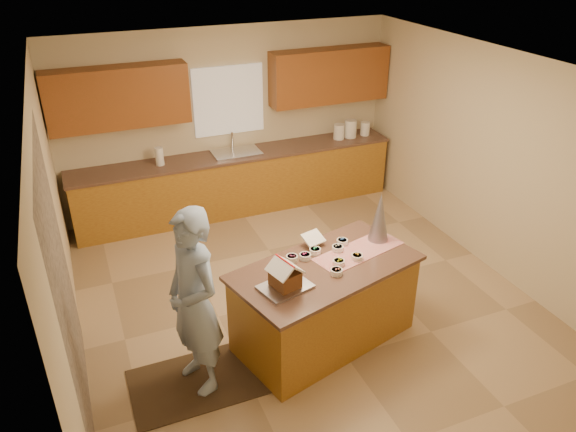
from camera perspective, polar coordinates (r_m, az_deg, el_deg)
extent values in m
plane|color=tan|center=(6.66, 1.47, -8.23)|extent=(5.50, 5.50, 0.00)
plane|color=silver|center=(5.51, 1.81, 15.07)|extent=(5.50, 5.50, 0.00)
plane|color=beige|center=(8.37, -6.11, 9.85)|extent=(5.50, 5.50, 0.00)
plane|color=beige|center=(4.01, 18.15, -13.70)|extent=(5.50, 5.50, 0.00)
plane|color=beige|center=(5.55, -22.74, -2.12)|extent=(5.50, 5.50, 0.00)
plane|color=beige|center=(7.27, 20.06, 5.42)|extent=(5.50, 5.50, 0.00)
plane|color=gray|center=(4.91, -21.97, -7.45)|extent=(0.00, 2.50, 2.50)
cube|color=white|center=(8.26, -6.16, 11.77)|extent=(1.05, 0.03, 1.00)
cube|color=#A57422|center=(8.43, -5.21, 3.38)|extent=(4.80, 0.60, 0.88)
cube|color=brown|center=(8.25, -5.34, 6.29)|extent=(4.85, 0.63, 0.04)
cube|color=#994920|center=(7.77, -17.14, 11.60)|extent=(1.85, 0.35, 0.80)
cube|color=#994920|center=(8.60, 4.29, 14.23)|extent=(1.85, 0.35, 0.80)
cube|color=silver|center=(8.26, -5.34, 6.22)|extent=(0.70, 0.45, 0.12)
cylinder|color=silver|center=(8.36, -5.77, 7.73)|extent=(0.03, 0.03, 0.28)
cube|color=#A57422|center=(5.79, 3.79, -9.14)|extent=(1.98, 1.35, 0.88)
cube|color=brown|center=(5.53, 3.94, -5.32)|extent=(2.07, 1.45, 0.04)
cube|color=#B40C14|center=(5.78, 7.31, -3.60)|extent=(1.06, 0.61, 0.01)
cube|color=silver|center=(5.19, -0.30, -7.32)|extent=(0.53, 0.45, 0.03)
cube|color=white|center=(5.80, 2.61, -2.29)|extent=(0.26, 0.22, 0.09)
cone|color=#AEACB8|center=(5.89, 9.43, -0.09)|extent=(0.27, 0.27, 0.55)
cube|color=black|center=(5.64, -9.39, -16.53)|extent=(1.25, 0.82, 0.01)
imported|color=#94AED2|center=(5.05, -9.65, -8.84)|extent=(0.62, 0.78, 1.85)
cylinder|color=white|center=(8.81, 5.28, 8.67)|extent=(0.17, 0.17, 0.24)
cylinder|color=white|center=(8.89, 6.47, 8.94)|extent=(0.19, 0.19, 0.28)
cylinder|color=white|center=(9.03, 7.96, 8.93)|extent=(0.15, 0.15, 0.21)
cylinder|color=white|center=(7.97, -13.12, 6.02)|extent=(0.12, 0.12, 0.26)
cube|color=brown|center=(5.13, -0.30, -6.47)|extent=(0.28, 0.29, 0.16)
cube|color=white|center=(5.02, -0.88, -5.45)|extent=(0.21, 0.31, 0.13)
cube|color=white|center=(5.09, 0.27, -4.97)|extent=(0.21, 0.31, 0.13)
cylinder|color=red|center=(5.03, -0.30, -4.67)|extent=(0.09, 0.28, 0.02)
cylinder|color=#A1356C|center=(5.57, 0.41, -4.37)|extent=(0.12, 0.12, 0.06)
cylinder|color=#DF277C|center=(5.60, 1.78, -4.20)|extent=(0.12, 0.12, 0.06)
cylinder|color=#E1F226|center=(5.53, 5.26, -4.81)|extent=(0.12, 0.12, 0.06)
cylinder|color=#FD8177|center=(5.39, 5.02, -5.75)|extent=(0.12, 0.12, 0.06)
cylinder|color=#3160B9|center=(5.87, 5.62, -2.68)|extent=(0.12, 0.12, 0.06)
cylinder|color=silver|center=(5.75, 5.15, -3.35)|extent=(0.12, 0.12, 0.06)
cylinder|color=gold|center=(5.63, 7.13, -4.24)|extent=(0.12, 0.12, 0.06)
cylinder|color=#28AF6F|center=(5.70, 2.81, -3.63)|extent=(0.12, 0.12, 0.06)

